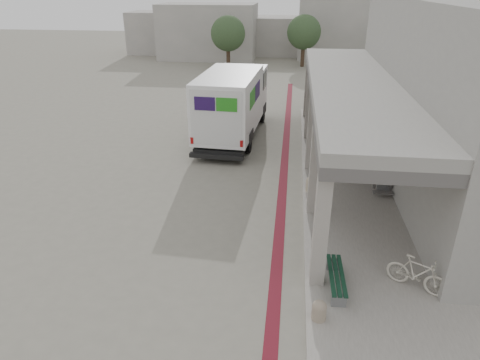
# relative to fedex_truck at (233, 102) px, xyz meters

# --- Properties ---
(ground) EXTENTS (120.00, 120.00, 0.00)m
(ground) POSITION_rel_fedex_truck_xyz_m (1.84, -8.52, -1.88)
(ground) COLOR slate
(ground) RESTS_ON ground
(bike_lane_stripe) EXTENTS (0.35, 40.00, 0.01)m
(bike_lane_stripe) POSITION_rel_fedex_truck_xyz_m (2.84, -6.52, -1.87)
(bike_lane_stripe) COLOR maroon
(bike_lane_stripe) RESTS_ON ground
(sidewalk) EXTENTS (4.40, 28.00, 0.12)m
(sidewalk) POSITION_rel_fedex_truck_xyz_m (5.84, -8.52, -1.82)
(sidewalk) COLOR gray
(sidewalk) RESTS_ON ground
(transit_building) EXTENTS (7.60, 17.00, 7.00)m
(transit_building) POSITION_rel_fedex_truck_xyz_m (8.67, -4.02, 1.53)
(transit_building) COLOR gray
(transit_building) RESTS_ON ground
(distant_backdrop) EXTENTS (28.00, 10.00, 6.50)m
(distant_backdrop) POSITION_rel_fedex_truck_xyz_m (-1.01, 27.37, 0.83)
(distant_backdrop) COLOR gray
(distant_backdrop) RESTS_ON ground
(tree_left) EXTENTS (3.20, 3.20, 4.80)m
(tree_left) POSITION_rel_fedex_truck_xyz_m (-3.16, 19.48, 1.31)
(tree_left) COLOR #38281C
(tree_left) RESTS_ON ground
(tree_mid) EXTENTS (3.20, 3.20, 4.80)m
(tree_mid) POSITION_rel_fedex_truck_xyz_m (3.84, 21.48, 1.31)
(tree_mid) COLOR #38281C
(tree_mid) RESTS_ON ground
(tree_right) EXTENTS (3.20, 3.20, 4.80)m
(tree_right) POSITION_rel_fedex_truck_xyz_m (11.84, 20.48, 1.31)
(tree_right) COLOR #38281C
(tree_right) RESTS_ON ground
(fedex_truck) EXTENTS (3.05, 8.39, 3.52)m
(fedex_truck) POSITION_rel_fedex_truck_xyz_m (0.00, 0.00, 0.00)
(fedex_truck) COLOR black
(fedex_truck) RESTS_ON ground
(bench) EXTENTS (0.42, 1.81, 0.42)m
(bench) POSITION_rel_fedex_truck_xyz_m (4.44, -12.21, -1.45)
(bench) COLOR gray
(bench) RESTS_ON sidewalk
(bollard_near) EXTENTS (0.36, 0.36, 0.53)m
(bollard_near) POSITION_rel_fedex_truck_xyz_m (3.94, -13.47, -1.49)
(bollard_near) COLOR gray
(bollard_near) RESTS_ON sidewalk
(bollard_far) EXTENTS (0.41, 0.41, 0.62)m
(bollard_far) POSITION_rel_fedex_truck_xyz_m (3.94, -6.44, -1.45)
(bollard_far) COLOR tan
(bollard_far) RESTS_ON sidewalk
(utility_cabinet) EXTENTS (0.68, 0.80, 1.15)m
(utility_cabinet) POSITION_rel_fedex_truck_xyz_m (6.84, -5.75, -1.18)
(utility_cabinet) COLOR gray
(utility_cabinet) RESTS_ON sidewalk
(bicycle_cream) EXTENTS (1.62, 1.20, 0.97)m
(bicycle_cream) POSITION_rel_fedex_truck_xyz_m (6.53, -12.02, -1.27)
(bicycle_cream) COLOR beige
(bicycle_cream) RESTS_ON sidewalk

